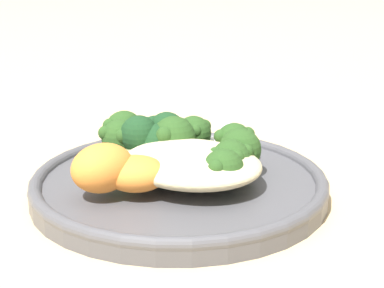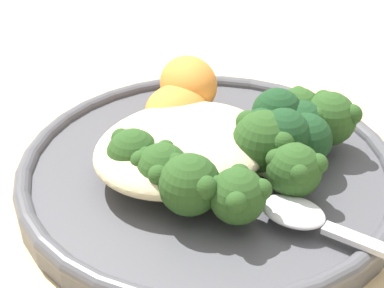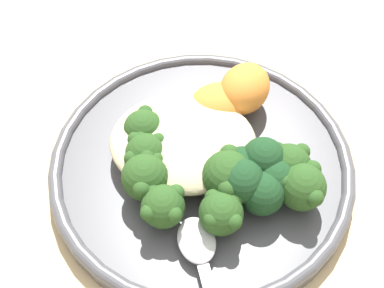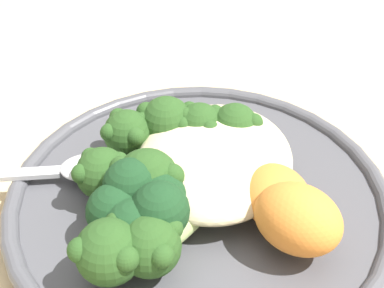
{
  "view_description": "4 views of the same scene",
  "coord_description": "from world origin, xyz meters",
  "px_view_note": "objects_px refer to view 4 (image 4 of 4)",
  "views": [
    {
      "loc": [
        -0.28,
        0.45,
        0.22
      ],
      "look_at": [
        -0.02,
        -0.02,
        0.05
      ],
      "focal_mm": 60.0,
      "sensor_mm": 36.0,
      "label": 1
    },
    {
      "loc": [
        -0.24,
        -0.28,
        0.27
      ],
      "look_at": [
        -0.03,
        -0.01,
        0.05
      ],
      "focal_mm": 60.0,
      "sensor_mm": 36.0,
      "label": 2
    },
    {
      "loc": [
        -0.0,
        -0.27,
        0.4
      ],
      "look_at": [
        -0.02,
        -0.0,
        0.04
      ],
      "focal_mm": 50.0,
      "sensor_mm": 36.0,
      "label": 3
    },
    {
      "loc": [
        0.25,
        0.05,
        0.27
      ],
      "look_at": [
        -0.03,
        -0.02,
        0.05
      ],
      "focal_mm": 50.0,
      "sensor_mm": 36.0,
      "label": 4
    }
  ],
  "objects_px": {
    "plate": "(199,199)",
    "broccoli_stalk_1": "(203,139)",
    "broccoli_stalk_0": "(232,137)",
    "broccoli_stalk_4": "(126,177)",
    "spoon": "(75,169)",
    "broccoli_stalk_5": "(152,181)",
    "broccoli_stalk_7": "(163,235)",
    "quinoa_mound": "(210,158)",
    "broccoli_stalk_3": "(144,144)",
    "kale_tuft": "(140,207)",
    "sweet_potato_chunk_0": "(298,219)",
    "broccoli_stalk_2": "(170,128)",
    "sweet_potato_chunk_1": "(276,194)",
    "broccoli_stalk_6": "(133,238)"
  },
  "relations": [
    {
      "from": "plate",
      "to": "broccoli_stalk_1",
      "type": "relative_size",
      "value": 2.98
    },
    {
      "from": "broccoli_stalk_0",
      "to": "broccoli_stalk_4",
      "type": "distance_m",
      "value": 0.08
    },
    {
      "from": "spoon",
      "to": "broccoli_stalk_5",
      "type": "bearing_deg",
      "value": 146.47
    },
    {
      "from": "plate",
      "to": "broccoli_stalk_4",
      "type": "xyz_separation_m",
      "value": [
        0.02,
        -0.05,
        0.03
      ]
    },
    {
      "from": "broccoli_stalk_7",
      "to": "quinoa_mound",
      "type": "bearing_deg",
      "value": -167.24
    },
    {
      "from": "broccoli_stalk_3",
      "to": "kale_tuft",
      "type": "distance_m",
      "value": 0.07
    },
    {
      "from": "broccoli_stalk_7",
      "to": "sweet_potato_chunk_0",
      "type": "bearing_deg",
      "value": 131.32
    },
    {
      "from": "broccoli_stalk_2",
      "to": "broccoli_stalk_3",
      "type": "height_order",
      "value": "broccoli_stalk_2"
    },
    {
      "from": "quinoa_mound",
      "to": "spoon",
      "type": "height_order",
      "value": "quinoa_mound"
    },
    {
      "from": "plate",
      "to": "broccoli_stalk_7",
      "type": "height_order",
      "value": "broccoli_stalk_7"
    },
    {
      "from": "broccoli_stalk_5",
      "to": "sweet_potato_chunk_1",
      "type": "height_order",
      "value": "broccoli_stalk_5"
    },
    {
      "from": "broccoli_stalk_0",
      "to": "sweet_potato_chunk_0",
      "type": "xyz_separation_m",
      "value": [
        0.08,
        0.05,
        0.01
      ]
    },
    {
      "from": "broccoli_stalk_2",
      "to": "broccoli_stalk_5",
      "type": "bearing_deg",
      "value": 139.32
    },
    {
      "from": "plate",
      "to": "quinoa_mound",
      "type": "distance_m",
      "value": 0.03
    },
    {
      "from": "broccoli_stalk_0",
      "to": "spoon",
      "type": "relative_size",
      "value": 0.84
    },
    {
      "from": "plate",
      "to": "broccoli_stalk_1",
      "type": "distance_m",
      "value": 0.04
    },
    {
      "from": "quinoa_mound",
      "to": "broccoli_stalk_2",
      "type": "distance_m",
      "value": 0.04
    },
    {
      "from": "spoon",
      "to": "broccoli_stalk_0",
      "type": "bearing_deg",
      "value": -174.22
    },
    {
      "from": "quinoa_mound",
      "to": "broccoli_stalk_0",
      "type": "distance_m",
      "value": 0.03
    },
    {
      "from": "quinoa_mound",
      "to": "broccoli_stalk_3",
      "type": "distance_m",
      "value": 0.05
    },
    {
      "from": "sweet_potato_chunk_0",
      "to": "kale_tuft",
      "type": "xyz_separation_m",
      "value": [
        0.01,
        -0.09,
        0.0
      ]
    },
    {
      "from": "quinoa_mound",
      "to": "broccoli_stalk_2",
      "type": "bearing_deg",
      "value": -123.89
    },
    {
      "from": "plate",
      "to": "spoon",
      "type": "distance_m",
      "value": 0.09
    },
    {
      "from": "plate",
      "to": "broccoli_stalk_4",
      "type": "relative_size",
      "value": 2.17
    },
    {
      "from": "broccoli_stalk_0",
      "to": "sweet_potato_chunk_1",
      "type": "xyz_separation_m",
      "value": [
        0.05,
        0.04,
        -0.0
      ]
    },
    {
      "from": "sweet_potato_chunk_0",
      "to": "plate",
      "type": "bearing_deg",
      "value": -117.17
    },
    {
      "from": "spoon",
      "to": "kale_tuft",
      "type": "bearing_deg",
      "value": 127.75
    },
    {
      "from": "broccoli_stalk_6",
      "to": "broccoli_stalk_1",
      "type": "bearing_deg",
      "value": -159.23
    },
    {
      "from": "broccoli_stalk_1",
      "to": "broccoli_stalk_3",
      "type": "distance_m",
      "value": 0.04
    },
    {
      "from": "broccoli_stalk_0",
      "to": "broccoli_stalk_6",
      "type": "xyz_separation_m",
      "value": [
        0.11,
        -0.04,
        0.0
      ]
    },
    {
      "from": "spoon",
      "to": "plate",
      "type": "bearing_deg",
      "value": 164.56
    },
    {
      "from": "quinoa_mound",
      "to": "broccoli_stalk_5",
      "type": "distance_m",
      "value": 0.05
    },
    {
      "from": "broccoli_stalk_5",
      "to": "broccoli_stalk_7",
      "type": "distance_m",
      "value": 0.04
    },
    {
      "from": "broccoli_stalk_5",
      "to": "sweet_potato_chunk_0",
      "type": "xyz_separation_m",
      "value": [
        0.01,
        0.09,
        0.0
      ]
    },
    {
      "from": "broccoli_stalk_7",
      "to": "sweet_potato_chunk_0",
      "type": "xyz_separation_m",
      "value": [
        -0.03,
        0.07,
        0.0
      ]
    },
    {
      "from": "broccoli_stalk_1",
      "to": "broccoli_stalk_7",
      "type": "xyz_separation_m",
      "value": [
        0.09,
        -0.0,
        0.0
      ]
    },
    {
      "from": "quinoa_mound",
      "to": "broccoli_stalk_6",
      "type": "xyz_separation_m",
      "value": [
        0.08,
        -0.03,
        0.0
      ]
    },
    {
      "from": "broccoli_stalk_0",
      "to": "broccoli_stalk_2",
      "type": "xyz_separation_m",
      "value": [
        0.0,
        -0.04,
        0.0
      ]
    },
    {
      "from": "broccoli_stalk_0",
      "to": "broccoli_stalk_5",
      "type": "bearing_deg",
      "value": 148.49
    },
    {
      "from": "broccoli_stalk_2",
      "to": "broccoli_stalk_7",
      "type": "height_order",
      "value": "broccoli_stalk_2"
    },
    {
      "from": "broccoli_stalk_5",
      "to": "kale_tuft",
      "type": "bearing_deg",
      "value": 65.61
    },
    {
      "from": "broccoli_stalk_0",
      "to": "broccoli_stalk_7",
      "type": "relative_size",
      "value": 0.93
    },
    {
      "from": "plate",
      "to": "quinoa_mound",
      "type": "xyz_separation_m",
      "value": [
        -0.02,
        0.0,
        0.02
      ]
    },
    {
      "from": "broccoli_stalk_0",
      "to": "sweet_potato_chunk_0",
      "type": "relative_size",
      "value": 1.68
    },
    {
      "from": "broccoli_stalk_2",
      "to": "broccoli_stalk_3",
      "type": "xyz_separation_m",
      "value": [
        0.02,
        -0.01,
        -0.0
      ]
    },
    {
      "from": "broccoli_stalk_4",
      "to": "broccoli_stalk_7",
      "type": "xyz_separation_m",
      "value": [
        0.04,
        0.04,
        0.0
      ]
    },
    {
      "from": "quinoa_mound",
      "to": "broccoli_stalk_3",
      "type": "relative_size",
      "value": 1.12
    },
    {
      "from": "broccoli_stalk_2",
      "to": "broccoli_stalk_1",
      "type": "bearing_deg",
      "value": -145.18
    },
    {
      "from": "kale_tuft",
      "to": "spoon",
      "type": "distance_m",
      "value": 0.08
    },
    {
      "from": "sweet_potato_chunk_0",
      "to": "broccoli_stalk_4",
      "type": "bearing_deg",
      "value": -99.23
    }
  ]
}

